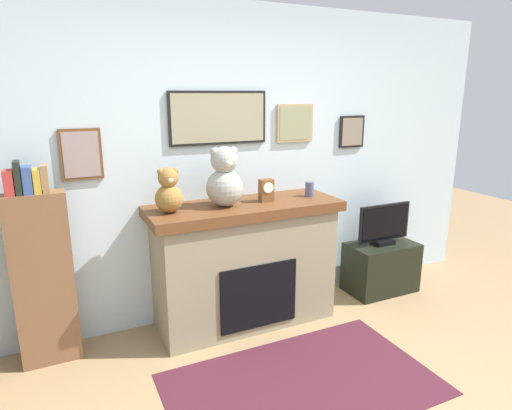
{
  "coord_description": "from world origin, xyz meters",
  "views": [
    {
      "loc": [
        -1.43,
        -1.44,
        1.89
      ],
      "look_at": [
        0.03,
        1.67,
        1.01
      ],
      "focal_mm": 30.66,
      "sensor_mm": 36.0,
      "label": 1
    }
  ],
  "objects_px": {
    "fireplace": "(245,263)",
    "teddy_bear_brown": "(224,180)",
    "tv_stand": "(381,267)",
    "mantel_clock": "(266,190)",
    "bookshelf": "(43,274)",
    "television": "(384,225)",
    "candle_jar": "(309,189)",
    "teddy_bear_grey": "(169,192)"
  },
  "relations": [
    {
      "from": "bookshelf",
      "to": "teddy_bear_brown",
      "type": "distance_m",
      "value": 1.45
    },
    {
      "from": "bookshelf",
      "to": "candle_jar",
      "type": "xyz_separation_m",
      "value": [
        2.1,
        -0.09,
        0.43
      ]
    },
    {
      "from": "teddy_bear_brown",
      "to": "teddy_bear_grey",
      "type": "bearing_deg",
      "value": 179.98
    },
    {
      "from": "tv_stand",
      "to": "teddy_bear_brown",
      "type": "distance_m",
      "value": 1.9
    },
    {
      "from": "fireplace",
      "to": "teddy_bear_grey",
      "type": "bearing_deg",
      "value": -178.3
    },
    {
      "from": "mantel_clock",
      "to": "teddy_bear_brown",
      "type": "height_order",
      "value": "teddy_bear_brown"
    },
    {
      "from": "candle_jar",
      "to": "teddy_bear_grey",
      "type": "distance_m",
      "value": 1.21
    },
    {
      "from": "candle_jar",
      "to": "teddy_bear_brown",
      "type": "relative_size",
      "value": 0.27
    },
    {
      "from": "bookshelf",
      "to": "tv_stand",
      "type": "height_order",
      "value": "bookshelf"
    },
    {
      "from": "candle_jar",
      "to": "mantel_clock",
      "type": "height_order",
      "value": "mantel_clock"
    },
    {
      "from": "bookshelf",
      "to": "mantel_clock",
      "type": "distance_m",
      "value": 1.75
    },
    {
      "from": "teddy_bear_brown",
      "to": "candle_jar",
      "type": "bearing_deg",
      "value": 0.04
    },
    {
      "from": "candle_jar",
      "to": "television",
      "type": "bearing_deg",
      "value": -0.64
    },
    {
      "from": "tv_stand",
      "to": "teddy_bear_grey",
      "type": "height_order",
      "value": "teddy_bear_grey"
    },
    {
      "from": "tv_stand",
      "to": "fireplace",
      "type": "bearing_deg",
      "value": 178.98
    },
    {
      "from": "tv_stand",
      "to": "television",
      "type": "distance_m",
      "value": 0.43
    },
    {
      "from": "mantel_clock",
      "to": "candle_jar",
      "type": "bearing_deg",
      "value": 0.17
    },
    {
      "from": "mantel_clock",
      "to": "teddy_bear_brown",
      "type": "relative_size",
      "value": 0.39
    },
    {
      "from": "candle_jar",
      "to": "mantel_clock",
      "type": "relative_size",
      "value": 0.69
    },
    {
      "from": "fireplace",
      "to": "candle_jar",
      "type": "xyz_separation_m",
      "value": [
        0.6,
        -0.02,
        0.58
      ]
    },
    {
      "from": "teddy_bear_grey",
      "to": "teddy_bear_brown",
      "type": "height_order",
      "value": "teddy_bear_brown"
    },
    {
      "from": "tv_stand",
      "to": "mantel_clock",
      "type": "xyz_separation_m",
      "value": [
        -1.26,
        0.01,
        0.89
      ]
    },
    {
      "from": "fireplace",
      "to": "teddy_bear_brown",
      "type": "relative_size",
      "value": 3.36
    },
    {
      "from": "bookshelf",
      "to": "teddy_bear_brown",
      "type": "relative_size",
      "value": 3.15
    },
    {
      "from": "bookshelf",
      "to": "teddy_bear_grey",
      "type": "bearing_deg",
      "value": -5.93
    },
    {
      "from": "fireplace",
      "to": "candle_jar",
      "type": "height_order",
      "value": "candle_jar"
    },
    {
      "from": "fireplace",
      "to": "tv_stand",
      "type": "xyz_separation_m",
      "value": [
        1.44,
        -0.03,
        -0.28
      ]
    },
    {
      "from": "television",
      "to": "teddy_bear_brown",
      "type": "distance_m",
      "value": 1.71
    },
    {
      "from": "bookshelf",
      "to": "mantel_clock",
      "type": "relative_size",
      "value": 8.03
    },
    {
      "from": "tv_stand",
      "to": "teddy_bear_brown",
      "type": "bearing_deg",
      "value": 179.74
    },
    {
      "from": "fireplace",
      "to": "mantel_clock",
      "type": "height_order",
      "value": "mantel_clock"
    },
    {
      "from": "fireplace",
      "to": "tv_stand",
      "type": "distance_m",
      "value": 1.47
    },
    {
      "from": "television",
      "to": "teddy_bear_brown",
      "type": "height_order",
      "value": "teddy_bear_brown"
    },
    {
      "from": "fireplace",
      "to": "television",
      "type": "xyz_separation_m",
      "value": [
        1.44,
        -0.03,
        0.15
      ]
    },
    {
      "from": "candle_jar",
      "to": "mantel_clock",
      "type": "bearing_deg",
      "value": -179.83
    },
    {
      "from": "mantel_clock",
      "to": "fireplace",
      "type": "bearing_deg",
      "value": 174.2
    },
    {
      "from": "candle_jar",
      "to": "bookshelf",
      "type": "bearing_deg",
      "value": 177.49
    },
    {
      "from": "fireplace",
      "to": "teddy_bear_brown",
      "type": "distance_m",
      "value": 0.74
    },
    {
      "from": "television",
      "to": "teddy_bear_brown",
      "type": "relative_size",
      "value": 1.23
    },
    {
      "from": "bookshelf",
      "to": "television",
      "type": "height_order",
      "value": "bookshelf"
    },
    {
      "from": "bookshelf",
      "to": "candle_jar",
      "type": "distance_m",
      "value": 2.14
    },
    {
      "from": "fireplace",
      "to": "candle_jar",
      "type": "distance_m",
      "value": 0.83
    }
  ]
}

